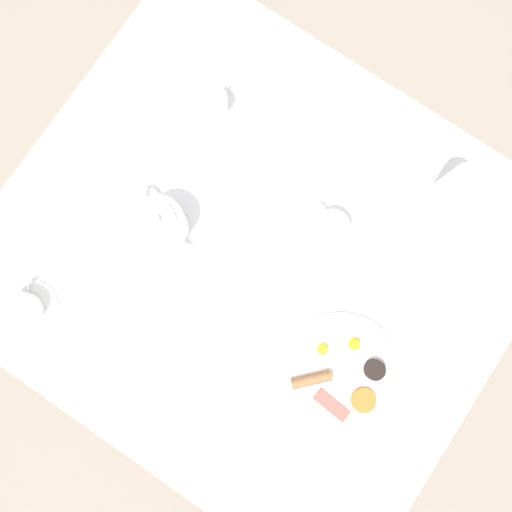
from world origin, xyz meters
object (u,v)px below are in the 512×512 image
Objects in this scene: teapot_near at (161,223)px; teacup_with_saucer_left at (330,229)px; breakfast_plate at (342,373)px; knife_by_plate at (255,465)px; spoon_for_tea at (109,370)px; fork_by_plate at (287,93)px; teacup_with_saucer_right at (23,309)px; napkin_folded at (187,328)px; water_glass_tall at (454,187)px; creamer_jug at (215,103)px.

teapot_near is 0.40m from teacup_with_saucer_left.
teapot_near is (0.05, 0.54, 0.04)m from breakfast_plate.
knife_by_plate is 0.40m from spoon_for_tea.
fork_by_plate is at bearing 28.71° from knife_by_plate.
teacup_with_saucer_right is at bearing 164.89° from fork_by_plate.
teacup_with_saucer_left is 0.74m from teacup_with_saucer_right.
napkin_folded is 0.21m from spoon_for_tea.
fork_by_plate is at bearing 2.08° from spoon_for_tea.
teacup_with_saucer_left is at bearing 15.65° from knife_by_plate.
teacup_with_saucer_right is 1.04× the size of fork_by_plate.
water_glass_tall reaches higher than spoon_for_tea.
water_glass_tall is at bearing -28.35° from spoon_for_tea.
teacup_with_saucer_right is (-0.34, 0.16, -0.03)m from teapot_near.
water_glass_tall is 0.91m from spoon_for_tea.
teapot_near is 0.37m from spoon_for_tea.
teacup_with_saucer_left is 1.04× the size of fork_by_plate.
creamer_jug is (0.37, 0.61, 0.02)m from breakfast_plate.
breakfast_plate reaches higher than knife_by_plate.
creamer_jug is at bearing 40.29° from knife_by_plate.
knife_by_plate is at bearing -139.71° from creamer_jug.
water_glass_tall is 1.01× the size of napkin_folded.
teacup_with_saucer_right is 1.04m from water_glass_tall.
napkin_folded is (0.18, -0.34, -0.02)m from teacup_with_saucer_right.
spoon_for_tea is (-0.80, -0.03, 0.00)m from fork_by_plate.
teapot_near is 0.46m from fork_by_plate.
fork_by_plate is 0.81× the size of knife_by_plate.
knife_by_plate is at bearing -164.35° from teacup_with_saucer_left.
teacup_with_saucer_right is 0.38m from napkin_folded.
teapot_near is 0.38m from teacup_with_saucer_right.
teacup_with_saucer_right is 1.65× the size of creamer_jug.
teacup_with_saucer_right is 0.67m from creamer_jug.
knife_by_plate is at bearing -89.52° from teacup_with_saucer_right.
teacup_with_saucer_left and teacup_with_saucer_right have the same top height.
teacup_with_saucer_left reaches higher than spoon_for_tea.
breakfast_plate is at bearing -121.45° from creamer_jug.
napkin_folded is at bearing -152.71° from creamer_jug.
water_glass_tall is at bearing 3.06° from breakfast_plate.
spoon_for_tea is at bearing -55.67° from teapot_near.
water_glass_tall is at bearing -40.54° from teacup_with_saucer_right.
creamer_jug is 0.55m from napkin_folded.
breakfast_plate is at bearing -176.94° from water_glass_tall.
water_glass_tall is 0.46m from fork_by_plate.
breakfast_plate is 1.95× the size of teacup_with_saucer_left.
teacup_with_saucer_left is at bearing 53.25° from teapot_near.
fork_by_plate is 1.00× the size of spoon_for_tea.
water_glass_tall reaches higher than fork_by_plate.
creamer_jug is (0.32, 0.07, -0.02)m from teapot_near.
breakfast_plate is at bearing -56.82° from spoon_for_tea.
water_glass_tall is at bearing -78.03° from creamer_jug.
napkin_folded reaches higher than spoon_for_tea.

